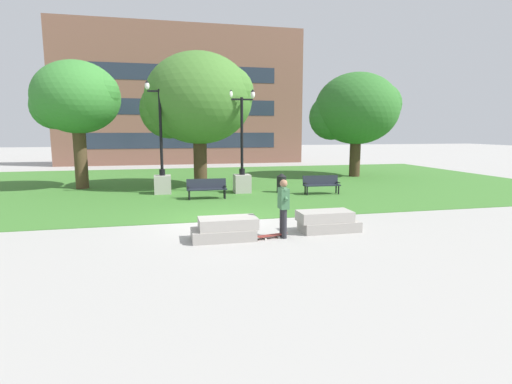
{
  "coord_description": "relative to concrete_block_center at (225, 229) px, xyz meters",
  "views": [
    {
      "loc": [
        -1.87,
        -13.37,
        3.09
      ],
      "look_at": [
        0.87,
        -1.4,
        1.2
      ],
      "focal_mm": 28.0,
      "sensor_mm": 36.0,
      "label": 1
    }
  ],
  "objects": [
    {
      "name": "trash_bin",
      "position": [
        4.06,
        8.06,
        0.2
      ],
      "size": [
        0.49,
        0.49,
        0.96
      ],
      "color": "black",
      "rests_on": "grass_lawn"
    },
    {
      "name": "grass_lawn",
      "position": [
        0.24,
        12.35,
        -0.3
      ],
      "size": [
        40.0,
        20.0,
        0.02
      ],
      "primitive_type": "cube",
      "color": "#3D752D",
      "rests_on": "ground"
    },
    {
      "name": "park_bench_near_right",
      "position": [
        5.81,
        7.11,
        0.23
      ],
      "size": [
        1.82,
        0.6,
        0.9
      ],
      "color": "#1E232D",
      "rests_on": "grass_lawn"
    },
    {
      "name": "tree_near_left",
      "position": [
        -6.04,
        11.8,
        4.42
      ],
      "size": [
        4.63,
        4.41,
        6.67
      ],
      "color": "#4C3823",
      "rests_on": "grass_lawn"
    },
    {
      "name": "concrete_block_left",
      "position": [
        3.23,
        0.27,
        0.0
      ],
      "size": [
        1.89,
        0.9,
        0.64
      ],
      "color": "#9E9991",
      "rests_on": "ground"
    },
    {
      "name": "lamp_post_left",
      "position": [
        2.12,
        8.44,
        0.74
      ],
      "size": [
        1.32,
        0.8,
        5.07
      ],
      "color": "#ADA89E",
      "rests_on": "grass_lawn"
    },
    {
      "name": "concrete_block_center",
      "position": [
        0.0,
        0.0,
        0.0
      ],
      "size": [
        1.87,
        0.9,
        0.64
      ],
      "color": "#9E9991",
      "rests_on": "ground"
    },
    {
      "name": "lamp_post_center",
      "position": [
        -1.76,
        8.99,
        0.8
      ],
      "size": [
        1.32,
        0.8,
        5.43
      ],
      "color": "#ADA89E",
      "rests_on": "grass_lawn"
    },
    {
      "name": "ground_plane",
      "position": [
        0.24,
        2.35,
        -0.31
      ],
      "size": [
        140.0,
        140.0,
        0.0
      ],
      "primitive_type": "plane",
      "color": "#A3A09B"
    },
    {
      "name": "building_facade_distant",
      "position": [
        0.24,
        26.85,
        5.98
      ],
      "size": [
        22.62,
        1.03,
        12.59
      ],
      "color": "brown",
      "rests_on": "ground"
    },
    {
      "name": "person_skateboarder",
      "position": [
        1.68,
        -0.15,
        0.67
      ],
      "size": [
        0.25,
        0.58,
        1.71
      ],
      "color": "#28282D",
      "rests_on": "ground"
    },
    {
      "name": "skateboard",
      "position": [
        1.3,
        -0.15,
        -0.22
      ],
      "size": [
        1.04,
        0.42,
        0.14
      ],
      "color": "maroon",
      "rests_on": "ground"
    },
    {
      "name": "tree_far_right",
      "position": [
        0.2,
        10.91,
        4.41
      ],
      "size": [
        5.97,
        5.69,
        7.19
      ],
      "color": "#42301E",
      "rests_on": "grass_lawn"
    },
    {
      "name": "park_bench_near_left",
      "position": [
        0.2,
        6.99,
        0.23
      ],
      "size": [
        1.81,
        0.56,
        0.9
      ],
      "color": "#1E232D",
      "rests_on": "grass_lawn"
    },
    {
      "name": "tree_far_left",
      "position": [
        10.88,
        13.85,
        4.16
      ],
      "size": [
        5.81,
        5.54,
        6.88
      ],
      "color": "#42301E",
      "rests_on": "grass_lawn"
    }
  ]
}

